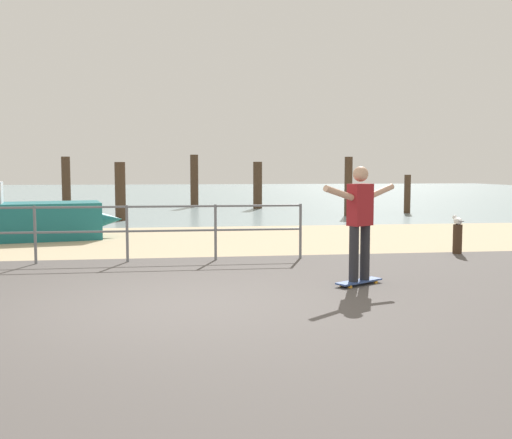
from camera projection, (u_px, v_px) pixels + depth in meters
name	position (u px, v px, depth m)	size (l,w,h in m)	color
ground_plane	(167.00, 329.00, 6.28)	(24.00, 10.00, 0.04)	#514C49
beach_strip	(171.00, 240.00, 14.17)	(24.00, 6.00, 0.04)	tan
sea_surface	(173.00, 193.00, 41.81)	(72.00, 50.00, 0.04)	#849EA3
sailboat	(11.00, 219.00, 13.93)	(5.07, 2.28, 5.00)	#19666B
skateboard	(359.00, 282.00, 8.58)	(0.79, 0.59, 0.08)	#334C8C
skateboarder	(360.00, 216.00, 8.50)	(1.28, 0.83, 1.65)	#26262B
bollard_short	(457.00, 240.00, 11.75)	(0.18, 0.18, 0.60)	#422D1E
seagull	(458.00, 221.00, 11.74)	(0.18, 0.49, 0.18)	white
groyne_post_0	(66.00, 184.00, 24.28)	(0.35, 0.35, 2.21)	#422D1E
groyne_post_1	(120.00, 192.00, 19.30)	(0.34, 0.34, 1.93)	#422D1E
groyne_post_2	(194.00, 181.00, 26.57)	(0.36, 0.36, 2.35)	#422D1E
groyne_post_3	(258.00, 185.00, 25.36)	(0.38, 0.38, 2.01)	#422D1E
groyne_post_4	(348.00, 187.00, 21.22)	(0.28, 0.28, 2.14)	#422D1E
groyne_post_5	(407.00, 194.00, 22.64)	(0.24, 0.24, 1.49)	#422D1E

